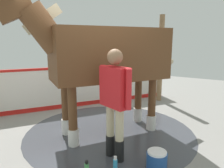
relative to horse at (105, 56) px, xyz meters
The scene contains 8 objects.
ground_plane 1.61m from the horse, 132.81° to the left, with size 16.00×16.00×0.02m, color gray.
wet_patch 1.60m from the horse, 33.45° to the right, with size 3.48×3.48×0.00m, color #42444C.
barrier_wall 2.28m from the horse, 53.55° to the left, with size 4.83×3.23×1.17m.
roof_post_far 2.97m from the horse, ahead, with size 0.16×0.16×2.65m, color olive.
horse is the anchor object (origin of this frame).
handler 1.15m from the horse, 137.62° to the right, with size 0.38×0.67×1.76m.
wash_bucket 2.11m from the horse, 117.08° to the right, with size 0.30×0.30×0.30m.
bottle_shampoo 2.05m from the horse, 140.76° to the right, with size 0.06×0.06×0.27m.
Camera 1 is at (-3.34, -2.43, 1.88)m, focal length 34.10 mm.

